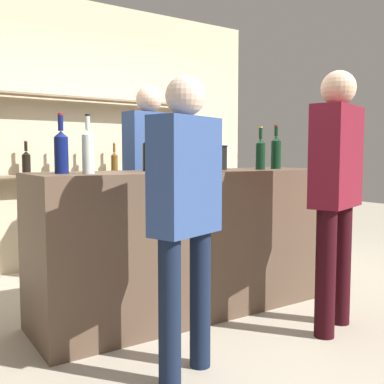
# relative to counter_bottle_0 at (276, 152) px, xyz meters

# --- Properties ---
(ground_plane) EXTENTS (16.00, 16.00, 0.00)m
(ground_plane) POSITION_rel_counter_bottle_0_xyz_m (-0.81, 0.04, -1.21)
(ground_plane) COLOR #B2A893
(bar_counter) EXTENTS (2.35, 0.67, 1.06)m
(bar_counter) POSITION_rel_counter_bottle_0_xyz_m (-0.81, 0.04, -0.68)
(bar_counter) COLOR brown
(bar_counter) RESTS_ON ground_plane
(back_wall) EXTENTS (3.95, 0.12, 2.80)m
(back_wall) POSITION_rel_counter_bottle_0_xyz_m (-0.81, 1.97, 0.19)
(back_wall) COLOR beige
(back_wall) RESTS_ON ground_plane
(back_shelf) EXTENTS (2.17, 0.18, 1.77)m
(back_shelf) POSITION_rel_counter_bottle_0_xyz_m (-0.82, 1.79, -0.03)
(back_shelf) COLOR #897056
(back_shelf) RESTS_ON ground_plane
(counter_bottle_0) EXTENTS (0.08, 0.08, 0.36)m
(counter_bottle_0) POSITION_rel_counter_bottle_0_xyz_m (0.00, 0.00, 0.00)
(counter_bottle_0) COLOR black
(counter_bottle_0) RESTS_ON bar_counter
(counter_bottle_1) EXTENTS (0.08, 0.08, 0.34)m
(counter_bottle_1) POSITION_rel_counter_bottle_0_xyz_m (-1.01, -0.15, -0.01)
(counter_bottle_1) COLOR black
(counter_bottle_1) RESTS_ON bar_counter
(counter_bottle_2) EXTENTS (0.08, 0.08, 0.37)m
(counter_bottle_2) POSITION_rel_counter_bottle_0_xyz_m (-1.65, -0.05, 0.00)
(counter_bottle_2) COLOR silver
(counter_bottle_2) RESTS_ON bar_counter
(counter_bottle_3) EXTENTS (0.09, 0.09, 0.37)m
(counter_bottle_3) POSITION_rel_counter_bottle_0_xyz_m (-1.79, 0.05, -0.00)
(counter_bottle_3) COLOR #0F1956
(counter_bottle_3) RESTS_ON bar_counter
(counter_bottle_4) EXTENTS (0.08, 0.08, 0.34)m
(counter_bottle_4) POSITION_rel_counter_bottle_0_xyz_m (-0.23, -0.06, -0.01)
(counter_bottle_4) COLOR black
(counter_bottle_4) RESTS_ON bar_counter
(counter_bottle_5) EXTENTS (0.08, 0.08, 0.32)m
(counter_bottle_5) POSITION_rel_counter_bottle_0_xyz_m (-1.12, 0.16, -0.02)
(counter_bottle_5) COLOR black
(counter_bottle_5) RESTS_ON bar_counter
(ice_bucket) EXTENTS (0.21, 0.21, 0.19)m
(ice_bucket) POSITION_rel_counter_bottle_0_xyz_m (-0.55, 0.12, -0.05)
(ice_bucket) COLOR black
(ice_bucket) RESTS_ON bar_counter
(server_behind_counter) EXTENTS (0.48, 0.26, 1.80)m
(server_behind_counter) POSITION_rel_counter_bottle_0_xyz_m (-0.72, 0.89, -0.14)
(server_behind_counter) COLOR #121C33
(server_behind_counter) RESTS_ON ground_plane
(customer_right) EXTENTS (0.50, 0.34, 1.73)m
(customer_right) POSITION_rel_counter_bottle_0_xyz_m (-0.23, -0.81, -0.20)
(customer_right) COLOR black
(customer_right) RESTS_ON ground_plane
(customer_left) EXTENTS (0.45, 0.31, 1.58)m
(customer_left) POSITION_rel_counter_bottle_0_xyz_m (-1.40, -0.79, -0.28)
(customer_left) COLOR #121C33
(customer_left) RESTS_ON ground_plane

